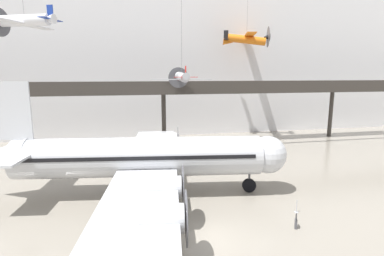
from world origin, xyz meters
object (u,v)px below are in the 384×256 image
Objects in this scene: suspended_plane_white_twin at (25,21)px; suspended_plane_silver_racer at (182,77)px; suspended_plane_orange_highwing at (246,39)px; info_sign_pedestal at (296,222)px; airliner_silver_main at (138,158)px; stanchion_barrier at (297,209)px.

suspended_plane_silver_racer is at bearing -147.93° from suspended_plane_white_twin.
suspended_plane_white_twin is 19.67m from suspended_plane_silver_racer.
suspended_plane_orange_highwing is 35.99m from info_sign_pedestal.
info_sign_pedestal is at bearing -87.91° from suspended_plane_orange_highwing.
suspended_plane_silver_racer is at bearing 127.95° from info_sign_pedestal.
airliner_silver_main is 3.38× the size of suspended_plane_orange_highwing.
suspended_plane_white_twin is 8.39× the size of stanchion_barrier.
suspended_plane_orange_highwing reaches higher than airliner_silver_main.
info_sign_pedestal is at bearing -30.17° from airliner_silver_main.
stanchion_barrier is at bearing -163.00° from suspended_plane_silver_racer.
info_sign_pedestal is (-1.44, -2.31, 0.13)m from stanchion_barrier.
airliner_silver_main is at bearing 155.80° from suspended_plane_silver_racer.
suspended_plane_orange_highwing is at bearing 57.29° from airliner_silver_main.
suspended_plane_white_twin reaches higher than info_sign_pedestal.
suspended_plane_silver_racer is (6.58, 14.04, 7.15)m from airliner_silver_main.
suspended_plane_orange_highwing is at bearing 102.13° from info_sign_pedestal.
suspended_plane_orange_highwing is at bearing -55.91° from suspended_plane_silver_racer.
suspended_plane_silver_racer is at bearing 72.89° from airliner_silver_main.
suspended_plane_silver_racer reaches higher than airliner_silver_main.
suspended_plane_orange_highwing is 33.77m from stanchion_barrier.
suspended_plane_white_twin reaches higher than suspended_plane_silver_racer.
suspended_plane_silver_racer is at bearing -129.98° from suspended_plane_orange_highwing.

